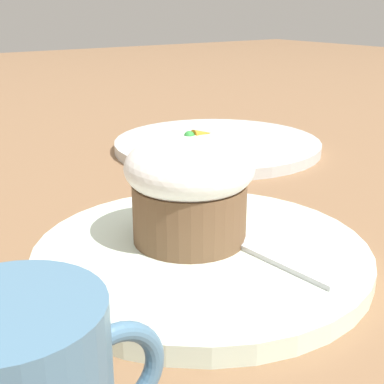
# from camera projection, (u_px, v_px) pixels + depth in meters

# --- Properties ---
(ground_plane) EXTENTS (4.00, 4.00, 0.00)m
(ground_plane) POSITION_uv_depth(u_px,v_px,m) (201.00, 263.00, 0.42)
(ground_plane) COLOR #846042
(dessert_plate) EXTENTS (0.26, 0.26, 0.01)m
(dessert_plate) POSITION_uv_depth(u_px,v_px,m) (201.00, 254.00, 0.42)
(dessert_plate) COLOR silver
(dessert_plate) RESTS_ON ground_plane
(carrot_cake) EXTENTS (0.10, 0.10, 0.09)m
(carrot_cake) POSITION_uv_depth(u_px,v_px,m) (192.00, 186.00, 0.42)
(carrot_cake) COLOR brown
(carrot_cake) RESTS_ON dessert_plate
(spoon) EXTENTS (0.04, 0.13, 0.01)m
(spoon) POSITION_uv_depth(u_px,v_px,m) (237.00, 241.00, 0.42)
(spoon) COLOR silver
(spoon) RESTS_ON dessert_plate
(side_plate) EXTENTS (0.29, 0.29, 0.01)m
(side_plate) POSITION_uv_depth(u_px,v_px,m) (217.00, 145.00, 0.75)
(side_plate) COLOR silver
(side_plate) RESTS_ON ground_plane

